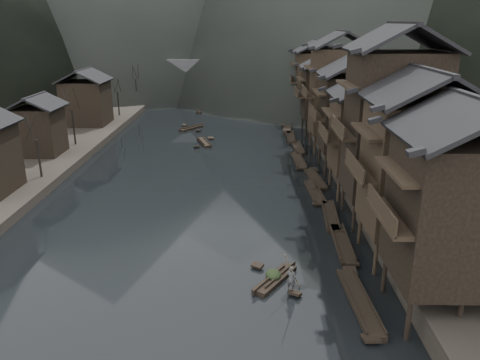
{
  "coord_description": "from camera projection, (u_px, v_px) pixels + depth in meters",
  "views": [
    {
      "loc": [
        5.28,
        -32.35,
        16.81
      ],
      "look_at": [
        4.61,
        9.56,
        2.5
      ],
      "focal_mm": 35.0,
      "sensor_mm": 36.0,
      "label": 1
    }
  ],
  "objects": [
    {
      "name": "stone_bridge",
      "position": [
        224.0,
        77.0,
        102.6
      ],
      "size": [
        40.0,
        6.0,
        9.0
      ],
      "color": "#4C4C4F",
      "rests_on": "ground"
    },
    {
      "name": "hero_sampan",
      "position": [
        275.0,
        279.0,
        31.74
      ],
      "size": [
        3.33,
        4.46,
        0.43
      ],
      "color": "black",
      "rests_on": "water"
    },
    {
      "name": "stilt_houses",
      "position": [
        358.0,
        98.0,
        50.87
      ],
      "size": [
        9.0,
        67.6,
        16.92
      ],
      "color": "black",
      "rests_on": "ground"
    },
    {
      "name": "boatman",
      "position": [
        291.0,
        275.0,
        30.04
      ],
      "size": [
        0.75,
        0.65,
        1.74
      ],
      "primitive_type": "imported",
      "rotation": [
        0.0,
        0.0,
        2.7
      ],
      "color": "#4D4D4F",
      "rests_on": "hero_sampan"
    },
    {
      "name": "bare_trees",
      "position": [
        73.0,
        110.0,
        59.57
      ],
      "size": [
        3.49,
        73.79,
        6.97
      ],
      "color": "black",
      "rests_on": "left_bank"
    },
    {
      "name": "cargo_heap",
      "position": [
        273.0,
        270.0,
        31.74
      ],
      "size": [
        1.06,
        1.39,
        0.63
      ],
      "primitive_type": "ellipsoid",
      "color": "black",
      "rests_on": "hero_sampan"
    },
    {
      "name": "right_bank",
      "position": [
        437.0,
        128.0,
        73.15
      ],
      "size": [
        40.0,
        200.0,
        1.8
      ],
      "primitive_type": "cube",
      "color": "#2D2823",
      "rests_on": "ground"
    },
    {
      "name": "left_houses",
      "position": [
        23.0,
        123.0,
        53.64
      ],
      "size": [
        8.1,
        53.2,
        8.73
      ],
      "color": "black",
      "rests_on": "left_bank"
    },
    {
      "name": "bamboo_pole",
      "position": [
        296.0,
        235.0,
        29.11
      ],
      "size": [
        1.56,
        2.02,
        4.01
      ],
      "primitive_type": "cylinder",
      "rotation": [
        0.55,
        0.0,
        -0.65
      ],
      "color": "#8C7A51",
      "rests_on": "boatman"
    },
    {
      "name": "moored_sampans",
      "position": [
        309.0,
        176.0,
        52.62
      ],
      "size": [
        2.85,
        56.58,
        0.47
      ],
      "color": "black",
      "rests_on": "water"
    },
    {
      "name": "midriver_boats",
      "position": [
        201.0,
        126.0,
        77.88
      ],
      "size": [
        6.15,
        29.97,
        0.44
      ],
      "color": "black",
      "rests_on": "water"
    },
    {
      "name": "water",
      "position": [
        178.0,
        250.0,
        36.12
      ],
      "size": [
        300.0,
        300.0,
        0.0
      ],
      "primitive_type": "plane",
      "color": "black",
      "rests_on": "ground"
    }
  ]
}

